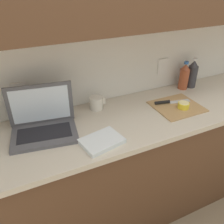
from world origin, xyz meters
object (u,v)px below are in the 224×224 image
at_px(lemon_half_cut, 184,105).
at_px(measuring_cup, 96,103).
at_px(bottle_oil_tall, 184,77).
at_px(cutting_board, 177,106).
at_px(knife, 166,102).
at_px(laptop, 43,122).
at_px(bottle_green_soda, 192,74).

distance_m(lemon_half_cut, measuring_cup, 0.59).
xyz_separation_m(lemon_half_cut, bottle_oil_tall, (0.21, 0.26, 0.07)).
relative_size(cutting_board, lemon_half_cut, 4.13).
xyz_separation_m(cutting_board, measuring_cup, (-0.51, 0.22, 0.04)).
bearing_deg(measuring_cup, cutting_board, -23.01).
bearing_deg(lemon_half_cut, bottle_oil_tall, 51.32).
bearing_deg(lemon_half_cut, knife, 121.91).
relative_size(laptop, cutting_board, 1.29).
bearing_deg(knife, bottle_green_soda, 36.18).
xyz_separation_m(laptop, lemon_half_cut, (0.91, -0.14, -0.04)).
relative_size(bottle_oil_tall, measuring_cup, 2.01).
xyz_separation_m(knife, measuring_cup, (-0.47, 0.15, 0.03)).
bearing_deg(measuring_cup, bottle_green_soda, 0.51).
distance_m(bottle_oil_tall, measuring_cup, 0.75).
distance_m(bottle_green_soda, measuring_cup, 0.83).
height_order(lemon_half_cut, bottle_green_soda, bottle_green_soda).
bearing_deg(laptop, bottle_oil_tall, 15.30).
xyz_separation_m(laptop, bottle_oil_tall, (1.12, 0.12, 0.04)).
distance_m(cutting_board, measuring_cup, 0.56).
bearing_deg(knife, laptop, -170.76).
bearing_deg(measuring_cup, bottle_oil_tall, 0.56).
xyz_separation_m(lemon_half_cut, measuring_cup, (-0.53, 0.26, 0.02)).
bearing_deg(bottle_green_soda, laptop, -174.20).
xyz_separation_m(knife, bottle_oil_tall, (0.28, 0.16, 0.08)).
relative_size(lemon_half_cut, measuring_cup, 0.69).
bearing_deg(cutting_board, laptop, 173.43).
bearing_deg(lemon_half_cut, bottle_green_soda, 42.11).
distance_m(cutting_board, knife, 0.08).
distance_m(laptop, lemon_half_cut, 0.92).
relative_size(bottle_green_soda, measuring_cup, 2.14).
bearing_deg(measuring_cup, laptop, -163.07).
bearing_deg(bottle_green_soda, cutting_board, -144.35).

